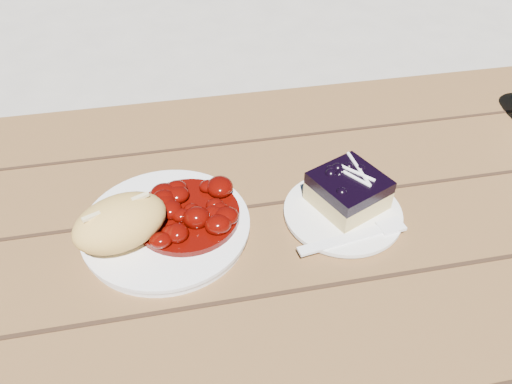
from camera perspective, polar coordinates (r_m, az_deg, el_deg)
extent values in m
cube|color=brown|center=(0.73, 13.07, -5.65)|extent=(2.00, 0.80, 0.05)
cube|color=brown|center=(1.38, 1.68, 5.76)|extent=(1.80, 0.25, 0.04)
cube|color=brown|center=(1.84, 26.68, 2.14)|extent=(0.06, 0.06, 0.42)
cylinder|color=white|center=(0.70, -10.20, -4.02)|extent=(0.22, 0.22, 0.02)
ellipsoid|color=#DDAF55|center=(0.66, -15.25, -3.39)|extent=(0.15, 0.12, 0.06)
cylinder|color=white|center=(0.72, 9.85, -2.45)|extent=(0.16, 0.16, 0.01)
cube|color=tan|center=(0.72, 10.41, -0.39)|extent=(0.12, 0.12, 0.03)
cube|color=black|center=(0.71, 10.64, 1.05)|extent=(0.12, 0.12, 0.02)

